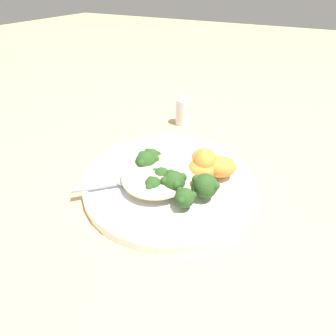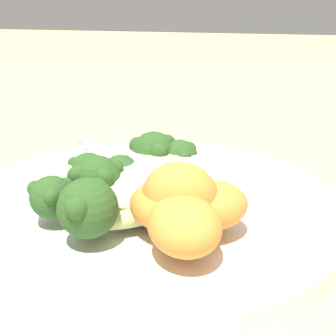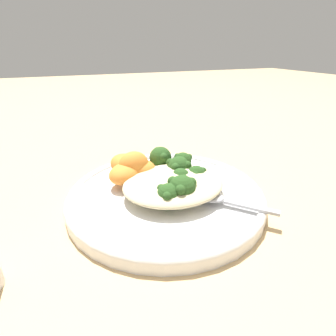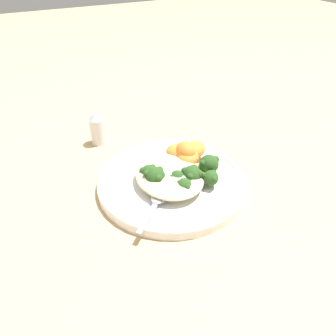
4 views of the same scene
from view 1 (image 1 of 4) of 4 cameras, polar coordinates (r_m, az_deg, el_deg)
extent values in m
plane|color=tan|center=(0.47, -0.41, -4.22)|extent=(4.00, 4.00, 0.00)
cylinder|color=white|center=(0.47, 0.37, -2.97)|extent=(0.30, 0.30, 0.02)
torus|color=white|center=(0.46, 0.37, -2.21)|extent=(0.30, 0.30, 0.01)
ellipsoid|color=beige|center=(0.45, -1.64, -0.70)|extent=(0.15, 0.13, 0.02)
ellipsoid|color=#ADC675|center=(0.47, 1.63, 0.58)|extent=(0.03, 0.10, 0.02)
sphere|color=#284C1E|center=(0.48, -3.72, 2.34)|extent=(0.03, 0.03, 0.03)
sphere|color=#284C1E|center=(0.48, -4.48, 3.61)|extent=(0.01, 0.01, 0.01)
sphere|color=#284C1E|center=(0.47, -4.55, 2.14)|extent=(0.01, 0.01, 0.01)
sphere|color=#284C1E|center=(0.47, -2.21, 2.95)|extent=(0.01, 0.01, 0.01)
ellipsoid|color=#ADC675|center=(0.46, 2.04, -0.33)|extent=(0.06, 0.11, 0.01)
sphere|color=#284C1E|center=(0.46, -4.70, 1.27)|extent=(0.04, 0.04, 0.04)
sphere|color=#284C1E|center=(0.47, -5.62, 2.87)|extent=(0.01, 0.01, 0.01)
sphere|color=#284C1E|center=(0.45, -5.76, 0.99)|extent=(0.01, 0.01, 0.01)
sphere|color=#284C1E|center=(0.46, -2.82, 2.02)|extent=(0.01, 0.01, 0.01)
ellipsoid|color=#ADC675|center=(0.46, 4.07, -1.06)|extent=(0.08, 0.07, 0.01)
sphere|color=#284C1E|center=(0.43, -1.52, -1.72)|extent=(0.03, 0.03, 0.03)
sphere|color=#284C1E|center=(0.44, -2.87, -0.74)|extent=(0.01, 0.01, 0.01)
sphere|color=#284C1E|center=(0.43, -0.16, -1.62)|extent=(0.01, 0.01, 0.01)
ellipsoid|color=#ADC675|center=(0.44, 2.35, -2.19)|extent=(0.10, 0.06, 0.01)
sphere|color=#284C1E|center=(0.42, -3.05, -3.91)|extent=(0.03, 0.03, 0.03)
sphere|color=#284C1E|center=(0.42, -3.85, -2.51)|extent=(0.01, 0.01, 0.01)
sphere|color=#284C1E|center=(0.40, -3.90, -4.28)|extent=(0.01, 0.01, 0.01)
sphere|color=#284C1E|center=(0.41, -1.47, -3.33)|extent=(0.01, 0.01, 0.01)
ellipsoid|color=#ADC675|center=(0.45, 4.27, -1.87)|extent=(0.08, 0.03, 0.01)
sphere|color=#284C1E|center=(0.42, 1.24, -3.10)|extent=(0.04, 0.04, 0.04)
sphere|color=#284C1E|center=(0.42, 0.64, -1.21)|extent=(0.01, 0.01, 0.01)
sphere|color=#284C1E|center=(0.41, -0.69, -2.78)|extent=(0.01, 0.01, 0.01)
sphere|color=#284C1E|center=(0.40, 1.91, -3.65)|extent=(0.01, 0.01, 0.01)
sphere|color=#284C1E|center=(0.42, 3.17, -2.02)|extent=(0.01, 0.01, 0.01)
ellipsoid|color=#ADC675|center=(0.44, 5.06, -2.87)|extent=(0.10, 0.04, 0.02)
sphere|color=#284C1E|center=(0.39, 3.66, -6.49)|extent=(0.03, 0.03, 0.03)
sphere|color=#284C1E|center=(0.40, 2.69, -4.94)|extent=(0.01, 0.01, 0.01)
sphere|color=#284C1E|center=(0.38, 2.93, -6.99)|extent=(0.01, 0.01, 0.01)
sphere|color=#284C1E|center=(0.39, 5.43, -5.86)|extent=(0.01, 0.01, 0.01)
ellipsoid|color=#ADC675|center=(0.44, 6.69, -2.43)|extent=(0.06, 0.05, 0.01)
sphere|color=#284C1E|center=(0.41, 8.13, -3.86)|extent=(0.04, 0.04, 0.04)
sphere|color=#284C1E|center=(0.41, 6.22, -2.50)|extent=(0.01, 0.01, 0.01)
sphere|color=#284C1E|center=(0.40, 10.24, -3.76)|extent=(0.01, 0.01, 0.01)
ellipsoid|color=orange|center=(0.46, 8.02, 1.31)|extent=(0.05, 0.04, 0.05)
ellipsoid|color=orange|center=(0.48, 7.79, 1.84)|extent=(0.07, 0.07, 0.03)
ellipsoid|color=orange|center=(0.46, 11.30, 0.30)|extent=(0.06, 0.07, 0.03)
ellipsoid|color=orange|center=(0.46, 7.70, 0.12)|extent=(0.07, 0.07, 0.03)
cube|color=#A3A3A8|center=(0.45, -15.77, -3.97)|extent=(0.06, 0.06, 0.00)
ellipsoid|color=#A3A3A8|center=(0.45, -8.46, -2.56)|extent=(0.05, 0.05, 0.01)
cylinder|color=silver|center=(0.66, 3.18, 12.08)|extent=(0.03, 0.03, 0.06)
cone|color=#B2B2B7|center=(0.65, 3.30, 15.44)|extent=(0.03, 0.03, 0.02)
camera|label=2|loc=(0.47, 46.09, 8.09)|focal=50.00mm
camera|label=3|loc=(0.67, -22.24, 27.14)|focal=28.00mm
camera|label=4|loc=(0.45, -91.99, 17.58)|focal=35.00mm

